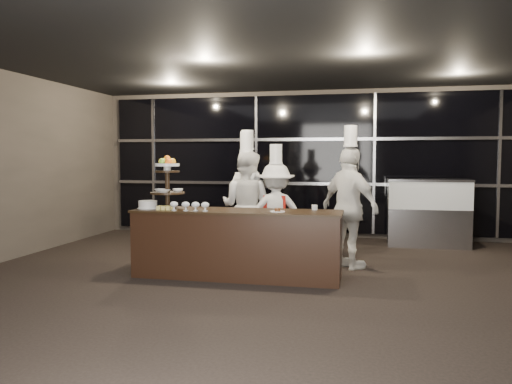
% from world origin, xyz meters
% --- Properties ---
extents(room, '(10.00, 10.00, 10.00)m').
position_xyz_m(room, '(0.00, 0.00, 1.50)').
color(room, black).
rests_on(room, ground).
extents(window_wall, '(8.60, 0.10, 2.80)m').
position_xyz_m(window_wall, '(0.00, 4.94, 1.50)').
color(window_wall, black).
rests_on(window_wall, ground).
extents(buffet_counter, '(2.84, 0.74, 0.92)m').
position_xyz_m(buffet_counter, '(-0.68, 1.25, 0.47)').
color(buffet_counter, black).
rests_on(buffet_counter, ground).
extents(display_stand, '(0.48, 0.48, 0.74)m').
position_xyz_m(display_stand, '(-1.68, 1.25, 1.34)').
color(display_stand, black).
rests_on(display_stand, buffet_counter).
extents(compotes, '(0.55, 0.11, 0.12)m').
position_xyz_m(compotes, '(-1.27, 1.03, 1.00)').
color(compotes, silver).
rests_on(compotes, buffet_counter).
extents(layer_cake, '(0.30, 0.30, 0.11)m').
position_xyz_m(layer_cake, '(-1.95, 1.20, 0.97)').
color(layer_cake, white).
rests_on(layer_cake, buffet_counter).
extents(pastry_squares, '(0.20, 0.13, 0.05)m').
position_xyz_m(pastry_squares, '(-1.65, 1.08, 0.95)').
color(pastry_squares, '#EBD973').
rests_on(pastry_squares, buffet_counter).
extents(small_plate, '(0.20, 0.20, 0.05)m').
position_xyz_m(small_plate, '(-0.10, 1.15, 0.94)').
color(small_plate, white).
rests_on(small_plate, buffet_counter).
extents(chef_cup, '(0.08, 0.08, 0.07)m').
position_xyz_m(chef_cup, '(0.35, 1.50, 0.96)').
color(chef_cup, white).
rests_on(chef_cup, buffet_counter).
extents(display_case, '(1.46, 0.64, 1.24)m').
position_xyz_m(display_case, '(2.17, 4.30, 0.69)').
color(display_case, '#A5A5AA').
rests_on(display_case, ground).
extents(chef_a, '(0.72, 0.56, 2.06)m').
position_xyz_m(chef_a, '(-0.79, 2.36, 0.91)').
color(chef_a, white).
rests_on(chef_a, ground).
extents(chef_b, '(0.94, 0.79, 2.03)m').
position_xyz_m(chef_b, '(-0.79, 2.30, 0.88)').
color(chef_b, silver).
rests_on(chef_b, ground).
extents(chef_c, '(1.09, 0.77, 1.84)m').
position_xyz_m(chef_c, '(-0.32, 2.29, 0.78)').
color(chef_c, silver).
rests_on(chef_c, ground).
extents(chef_d, '(1.07, 1.04, 2.10)m').
position_xyz_m(chef_d, '(0.81, 2.12, 0.91)').
color(chef_d, white).
rests_on(chef_d, ground).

